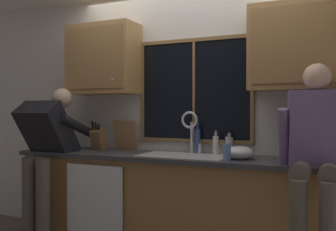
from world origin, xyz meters
TOP-DOWN VIEW (x-y plane):
  - back_wall at (0.00, 0.06)m, footprint 5.65×0.12m
  - window_glass at (0.01, -0.01)m, footprint 1.10×0.02m
  - window_frame_top at (0.01, -0.02)m, footprint 1.17×0.02m
  - window_frame_bottom at (0.01, -0.02)m, footprint 1.17×0.02m
  - window_frame_left at (-0.56, -0.02)m, footprint 0.03×0.02m
  - window_frame_right at (0.58, -0.02)m, footprint 0.03×0.02m
  - window_mullion_center at (0.01, -0.02)m, footprint 0.02×0.02m
  - lower_cabinet_run at (0.00, -0.29)m, footprint 3.25×0.58m
  - countertop at (0.00, -0.31)m, footprint 3.31×0.62m
  - dishwasher_front at (-0.75, -0.61)m, footprint 0.60×0.02m
  - upper_cabinet_left at (-0.94, -0.17)m, footprint 0.74×0.36m
  - upper_cabinet_right at (0.96, -0.17)m, footprint 0.74×0.36m
  - sink at (0.01, -0.30)m, footprint 0.80×0.46m
  - faucet at (0.02, -0.12)m, footprint 0.18×0.09m
  - person_standing at (-1.30, -0.61)m, footprint 0.53×0.69m
  - person_sitting_on_counter at (1.14, -0.57)m, footprint 0.54×0.63m
  - knife_block at (-0.98, -0.20)m, footprint 0.12×0.18m
  - cutting_board at (-0.73, -0.08)m, footprint 0.26×0.08m
  - mixing_bowl at (0.53, -0.33)m, footprint 0.24×0.24m
  - soap_dispenser at (0.47, -0.50)m, footprint 0.06×0.07m
  - bottle_green_glass at (0.26, -0.12)m, footprint 0.05×0.05m
  - bottle_tall_clear at (0.38, -0.07)m, footprint 0.07×0.07m
  - bottle_amber_small at (0.07, -0.07)m, footprint 0.05×0.05m

SIDE VIEW (x-z plane):
  - lower_cabinet_run at x=0.00m, z-range 0.00..0.88m
  - dishwasher_front at x=-0.75m, z-range 0.09..0.83m
  - sink at x=0.01m, z-range 0.72..0.93m
  - countertop at x=0.00m, z-range 0.88..0.92m
  - person_standing at x=-1.30m, z-range 0.18..1.74m
  - mixing_bowl at x=0.53m, z-range 0.91..1.03m
  - soap_dispenser at x=0.47m, z-range 0.90..1.10m
  - bottle_tall_clear at x=0.38m, z-range 0.90..1.11m
  - bottle_green_glass at x=0.26m, z-range 0.90..1.13m
  - knife_block at x=-0.98m, z-range 0.87..1.19m
  - window_frame_bottom at x=0.01m, z-range 1.01..1.05m
  - bottle_amber_small at x=0.07m, z-range 0.89..1.19m
  - cutting_board at x=-0.73m, z-range 0.92..1.23m
  - person_sitting_on_counter at x=1.14m, z-range 0.47..1.73m
  - faucet at x=0.02m, z-range 0.97..1.37m
  - back_wall at x=0.00m, z-range 0.00..2.55m
  - window_glass at x=0.01m, z-range 1.05..2.00m
  - window_frame_left at x=-0.56m, z-range 1.05..2.00m
  - window_frame_right at x=0.58m, z-range 1.05..2.00m
  - window_mullion_center at x=0.01m, z-range 1.05..2.00m
  - upper_cabinet_left at x=-0.94m, z-range 1.50..2.22m
  - upper_cabinet_right at x=0.96m, z-range 1.50..2.22m
  - window_frame_top at x=0.01m, z-range 2.00..2.04m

